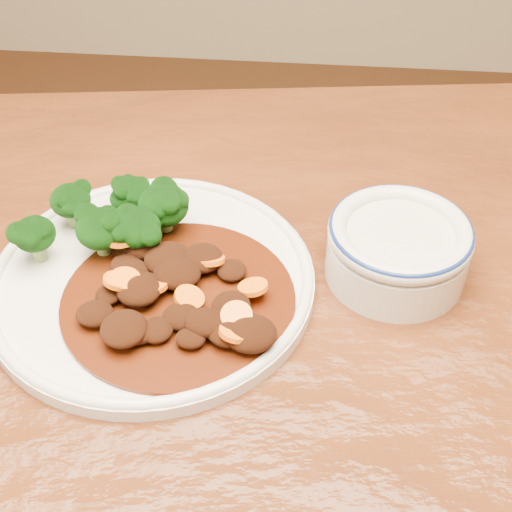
{
  "coord_description": "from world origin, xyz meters",
  "views": [
    {
      "loc": [
        0.05,
        -0.39,
        1.22
      ],
      "look_at": [
        0.0,
        0.1,
        0.77
      ],
      "focal_mm": 50.0,
      "sensor_mm": 36.0,
      "label": 1
    }
  ],
  "objects": [
    {
      "name": "dining_table",
      "position": [
        -0.0,
        0.0,
        0.67
      ],
      "size": [
        1.61,
        1.1,
        0.75
      ],
      "rotation": [
        0.0,
        0.0,
        0.14
      ],
      "color": "#5E2B10",
      "rests_on": "ground"
    },
    {
      "name": "dinner_plate",
      "position": [
        -0.09,
        0.07,
        0.76
      ],
      "size": [
        0.3,
        0.3,
        0.02
      ],
      "rotation": [
        0.0,
        0.0,
        0.2
      ],
      "color": "white",
      "rests_on": "dining_table"
    },
    {
      "name": "broccoli_florets",
      "position": [
        -0.13,
        0.12,
        0.79
      ],
      "size": [
        0.16,
        0.11,
        0.05
      ],
      "color": "#72904A",
      "rests_on": "dinner_plate"
    },
    {
      "name": "mince_stew",
      "position": [
        -0.06,
        0.04,
        0.77
      ],
      "size": [
        0.21,
        0.21,
        0.03
      ],
      "color": "#441907",
      "rests_on": "dinner_plate"
    },
    {
      "name": "dip_bowl",
      "position": [
        0.14,
        0.11,
        0.78
      ],
      "size": [
        0.13,
        0.13,
        0.06
      ],
      "rotation": [
        0.0,
        0.0,
        -0.1
      ],
      "color": "beige",
      "rests_on": "dining_table"
    }
  ]
}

